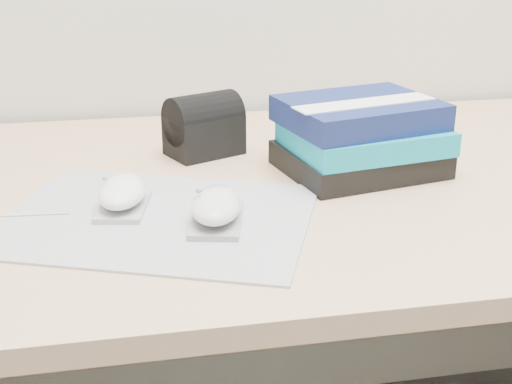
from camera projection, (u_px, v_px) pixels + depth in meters
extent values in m
cube|color=tan|center=(314.00, 185.00, 1.10)|extent=(1.60, 0.80, 0.03)
cube|color=tan|center=(264.00, 279.00, 1.58)|extent=(1.52, 0.03, 0.35)
cube|color=gray|center=(157.00, 218.00, 0.94)|extent=(0.49, 0.44, 0.00)
cube|color=#A9A8AB|center=(124.00, 205.00, 0.97)|extent=(0.08, 0.12, 0.01)
ellipsoid|color=white|center=(123.00, 191.00, 0.96)|extent=(0.08, 0.12, 0.03)
ellipsoid|color=#959598|center=(105.00, 178.00, 0.95)|extent=(0.01, 0.01, 0.01)
cube|color=gray|center=(217.00, 220.00, 0.92)|extent=(0.09, 0.13, 0.01)
ellipsoid|color=silver|center=(216.00, 205.00, 0.91)|extent=(0.09, 0.13, 0.03)
ellipsoid|color=gray|center=(199.00, 191.00, 0.90)|extent=(0.01, 0.01, 0.01)
cube|color=black|center=(359.00, 159.00, 1.11)|extent=(0.26, 0.23, 0.04)
cube|color=#1093B1|center=(364.00, 137.00, 1.10)|extent=(0.25, 0.21, 0.04)
cube|color=navy|center=(359.00, 113.00, 1.09)|extent=(0.26, 0.22, 0.04)
cube|color=white|center=(365.00, 103.00, 1.06)|extent=(0.23, 0.10, 0.00)
cube|color=black|center=(204.00, 135.00, 1.19)|extent=(0.14, 0.12, 0.07)
cylinder|color=black|center=(204.00, 118.00, 1.18)|extent=(0.14, 0.12, 0.08)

